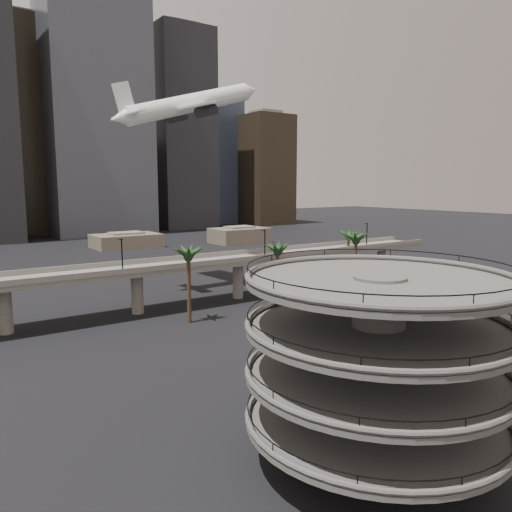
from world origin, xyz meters
TOP-DOWN VIEW (x-y plane):
  - ground at (0.00, 0.00)m, footprint 700.00×700.00m
  - parking_ramp at (-13.00, -4.00)m, footprint 22.20×22.20m
  - overpass at (0.00, 55.00)m, footprint 130.00×9.30m
  - palm_trees at (21.48, 47.47)m, footprint 54.40×18.40m
  - low_buildings at (6.89, 142.30)m, footprint 135.00×27.50m
  - skyline at (15.12, 217.08)m, footprint 269.00×86.00m
  - airborne_jet at (7.66, 68.79)m, footprint 37.92×33.54m
  - car_a at (6.33, 10.93)m, footprint 4.60×2.77m
  - car_b at (5.60, 25.51)m, footprint 4.29×2.04m
  - car_c at (36.79, 15.17)m, footprint 5.42×2.26m

SIDE VIEW (x-z plane):
  - ground at x=0.00m, z-range 0.00..0.00m
  - car_b at x=5.60m, z-range 0.00..1.36m
  - car_a at x=6.33m, z-range 0.00..1.47m
  - car_c at x=36.79m, z-range 0.00..1.56m
  - low_buildings at x=6.89m, z-range -0.54..6.26m
  - overpass at x=0.00m, z-range -0.01..14.69m
  - parking_ramp at x=-13.00m, z-range 1.16..18.51m
  - palm_trees at x=21.48m, z-range 4.30..18.30m
  - airborne_jet at x=7.66m, z-range 34.00..47.59m
  - skyline at x=15.12m, z-range -17.83..115.30m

